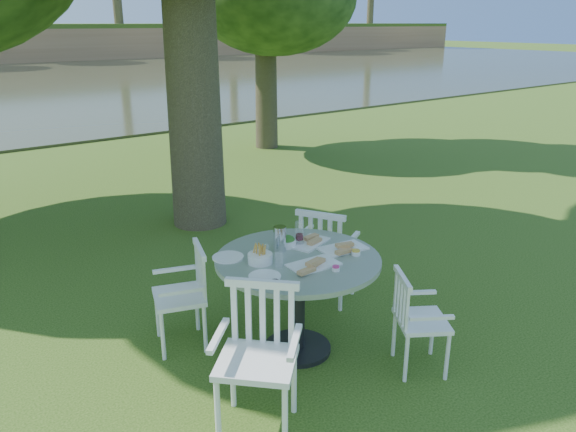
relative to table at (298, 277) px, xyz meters
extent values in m
plane|color=#213E0D|center=(0.54, 0.64, -0.67)|extent=(140.00, 140.00, 0.00)
cylinder|color=black|center=(0.00, 0.00, -0.65)|extent=(0.56, 0.56, 0.04)
cylinder|color=black|center=(0.00, 0.00, -0.25)|extent=(0.12, 0.12, 0.77)
cylinder|color=gray|center=(0.00, 0.00, 0.16)|extent=(1.32, 1.32, 0.04)
cylinder|color=white|center=(1.08, 0.47, -0.43)|extent=(0.04, 0.04, 0.48)
cylinder|color=white|center=(0.88, 0.84, -0.43)|extent=(0.04, 0.04, 0.48)
cylinder|color=white|center=(0.75, 0.29, -0.43)|extent=(0.04, 0.04, 0.48)
cylinder|color=white|center=(0.55, 0.66, -0.43)|extent=(0.04, 0.04, 0.48)
cube|color=white|center=(0.82, 0.57, -0.17)|extent=(0.62, 0.64, 0.04)
cube|color=white|center=(0.63, 0.47, 0.05)|extent=(0.27, 0.45, 0.49)
cylinder|color=white|center=(-0.83, 0.91, -0.46)|extent=(0.03, 0.03, 0.43)
cylinder|color=white|center=(-0.95, 0.55, -0.46)|extent=(0.03, 0.03, 0.43)
cylinder|color=white|center=(-0.50, 0.80, -0.46)|extent=(0.03, 0.03, 0.43)
cylinder|color=white|center=(-0.63, 0.44, -0.46)|extent=(0.03, 0.03, 0.43)
cube|color=white|center=(-0.73, 0.68, -0.22)|extent=(0.52, 0.55, 0.04)
cube|color=white|center=(-0.55, 0.62, -0.02)|extent=(0.18, 0.43, 0.44)
cylinder|color=white|center=(-1.10, -0.56, -0.43)|extent=(0.04, 0.04, 0.49)
cylinder|color=white|center=(-0.80, -0.88, -0.43)|extent=(0.04, 0.04, 0.49)
cylinder|color=white|center=(-0.81, -0.29, -0.43)|extent=(0.04, 0.04, 0.49)
cylinder|color=white|center=(-0.51, -0.61, -0.43)|extent=(0.04, 0.04, 0.49)
cube|color=white|center=(-0.80, -0.58, -0.16)|extent=(0.68, 0.68, 0.04)
cube|color=white|center=(-0.65, -0.43, 0.07)|extent=(0.38, 0.39, 0.50)
cylinder|color=white|center=(0.65, -1.02, -0.47)|extent=(0.03, 0.03, 0.40)
cylinder|color=white|center=(0.84, -0.72, -0.47)|extent=(0.03, 0.03, 0.40)
cylinder|color=white|center=(0.38, -0.84, -0.47)|extent=(0.03, 0.03, 0.40)
cylinder|color=white|center=(0.58, -0.55, -0.47)|extent=(0.03, 0.03, 0.40)
cube|color=white|center=(0.61, -0.78, -0.25)|extent=(0.53, 0.54, 0.04)
cube|color=white|center=(0.47, -0.68, -0.07)|extent=(0.25, 0.36, 0.41)
cube|color=white|center=(0.00, -0.20, 0.18)|extent=(0.40, 0.26, 0.01)
cube|color=white|center=(0.40, -0.09, 0.18)|extent=(0.41, 0.27, 0.02)
cube|color=white|center=(0.26, 0.17, 0.18)|extent=(0.42, 0.32, 0.02)
cylinder|color=white|center=(-0.42, -0.14, 0.18)|extent=(0.24, 0.24, 0.01)
cylinder|color=white|center=(-0.45, 0.33, 0.18)|extent=(0.25, 0.25, 0.01)
cylinder|color=white|center=(-0.30, 0.10, 0.21)|extent=(0.19, 0.19, 0.08)
cylinder|color=white|center=(0.07, 0.25, 0.21)|extent=(0.17, 0.17, 0.06)
cylinder|color=silver|center=(-0.03, 0.20, 0.28)|extent=(0.10, 0.10, 0.21)
cylinder|color=white|center=(0.17, 0.20, 0.28)|extent=(0.08, 0.08, 0.21)
cylinder|color=white|center=(-0.19, 0.17, 0.23)|extent=(0.06, 0.06, 0.10)
cylinder|color=white|center=(-0.23, -0.05, 0.23)|extent=(0.06, 0.06, 0.11)
cylinder|color=white|center=(0.07, -0.37, 0.19)|extent=(0.06, 0.06, 0.03)
cylinder|color=white|center=(0.40, -0.25, 0.19)|extent=(0.07, 0.07, 0.03)
cylinder|color=white|center=(0.48, -0.13, 0.19)|extent=(0.07, 0.07, 0.03)
cylinder|color=white|center=(-0.44, -0.29, 0.19)|extent=(0.06, 0.06, 0.03)
camera|label=1|loc=(-2.55, -3.21, 1.94)|focal=35.00mm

